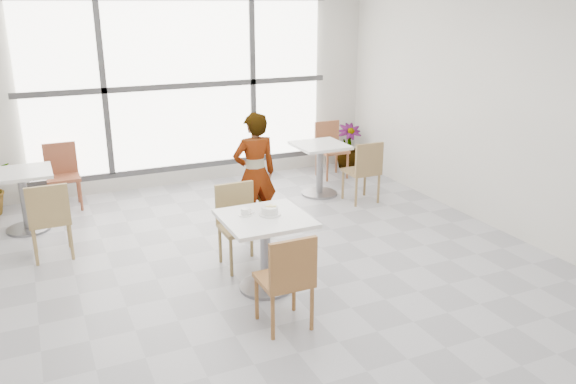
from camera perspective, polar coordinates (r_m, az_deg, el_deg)
name	(u,v)px	position (r m, az deg, el deg)	size (l,w,h in m)	color
floor	(276,276)	(5.94, -1.21, -8.34)	(7.00, 7.00, 0.00)	#9E9EA5
wall_back	(181,85)	(8.71, -10.61, 10.40)	(6.00, 6.00, 0.00)	silver
wall_right	(515,109)	(7.14, 21.60, 7.69)	(7.00, 7.00, 0.00)	silver
window	(182,86)	(8.64, -10.51, 10.35)	(4.60, 0.07, 2.52)	white
main_table	(265,239)	(5.49, -2.27, -4.68)	(0.80, 0.80, 0.75)	white
chair_near	(288,276)	(4.83, -0.03, -8.36)	(0.42, 0.42, 0.87)	#956033
chair_far	(238,219)	(6.05, -4.96, -2.71)	(0.42, 0.42, 0.87)	#987E4C
oatmeal_bowl	(270,210)	(5.43, -1.82, -1.84)	(0.21, 0.21, 0.09)	white
coffee_cup	(245,212)	(5.44, -4.25, -2.00)	(0.16, 0.13, 0.07)	white
person	(255,174)	(6.79, -3.31, 1.81)	(0.54, 0.35, 1.47)	black
bg_table_left	(23,192)	(7.61, -24.80, -0.02)	(0.70, 0.70, 0.75)	silver
bg_table_right	(320,162)	(8.23, 3.19, 3.00)	(0.70, 0.70, 0.75)	white
bg_chair_left_near	(49,216)	(6.62, -22.63, -2.21)	(0.42, 0.42, 0.87)	#9C804D
bg_chair_left_far	(62,171)	(8.29, -21.52, 1.93)	(0.42, 0.42, 0.87)	brown
bg_chair_right_near	(365,168)	(7.93, 7.61, 2.38)	(0.42, 0.42, 0.87)	olive
bg_chair_right_far	(330,145)	(9.14, 4.18, 4.65)	(0.42, 0.42, 0.87)	#945636
plant_right	(348,146)	(9.66, 6.01, 4.55)	(0.41, 0.41, 0.74)	#54883F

